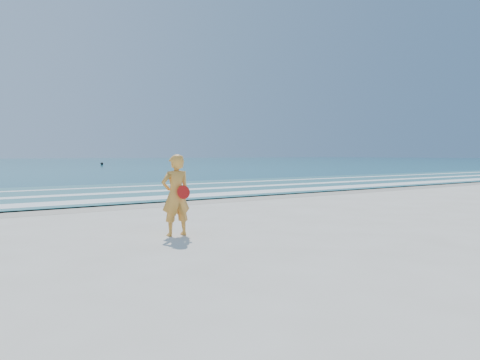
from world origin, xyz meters
TOP-DOWN VIEW (x-y plane):
  - ground at (0.00, 0.00)m, footprint 400.00×400.00m
  - wet_sand at (0.00, 9.00)m, footprint 400.00×2.40m
  - shallow at (0.00, 14.00)m, footprint 400.00×10.00m
  - foam_near at (0.00, 10.30)m, footprint 400.00×1.40m
  - foam_mid at (0.00, 13.20)m, footprint 400.00×0.90m
  - foam_far at (0.00, 16.50)m, footprint 400.00×0.60m
  - buoy at (16.95, 64.09)m, footprint 0.42×0.42m
  - woman at (-1.90, 3.03)m, footprint 0.62×0.43m

SIDE VIEW (x-z plane):
  - ground at x=0.00m, z-range 0.00..0.00m
  - wet_sand at x=0.00m, z-range 0.00..0.00m
  - shallow at x=0.00m, z-range 0.04..0.05m
  - foam_near at x=0.00m, z-range 0.05..0.06m
  - foam_mid at x=0.00m, z-range 0.05..0.06m
  - foam_far at x=0.00m, z-range 0.05..0.06m
  - buoy at x=16.95m, z-range 0.04..0.46m
  - woman at x=-1.90m, z-range 0.00..1.62m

